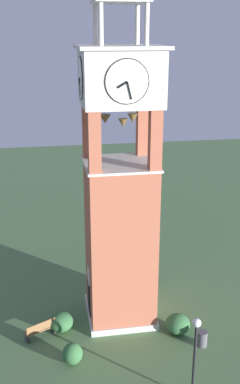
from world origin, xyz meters
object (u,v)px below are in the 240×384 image
park_bench (40,329)px  trash_bin (202,339)px  clock_tower (120,195)px  lamp_post (195,345)px

park_bench → trash_bin: size_ratio=2.03×
clock_tower → lamp_post: bearing=16.9°
lamp_post → trash_bin: 4.35m
clock_tower → lamp_post: clock_tower is taller
clock_tower → trash_bin: 8.19m
trash_bin → clock_tower: bearing=-132.5°
lamp_post → trash_bin: bearing=154.4°
clock_tower → trash_bin: clock_tower is taller
lamp_post → trash_bin: size_ratio=5.00×
clock_tower → trash_bin: (3.28, 3.57, -6.60)m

